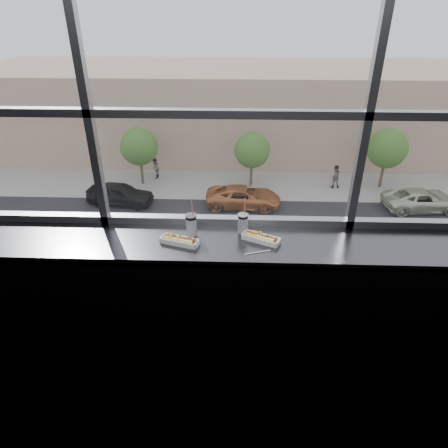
{
  "coord_description": "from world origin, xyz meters",
  "views": [
    {
      "loc": [
        0.09,
        -1.36,
        2.72
      ],
      "look_at": [
        -0.01,
        1.23,
        1.25
      ],
      "focal_mm": 32.0,
      "sensor_mm": 36.0,
      "label": 1
    }
  ],
  "objects_px": {
    "car_near_d": "(376,255)",
    "car_near_b": "(94,250)",
    "tree_center": "(252,150)",
    "soda_cup_right": "(243,222)",
    "tree_left": "(139,147)",
    "tree_right": "(387,149)",
    "pedestrian_a": "(155,166)",
    "soda_cup_left": "(191,224)",
    "hotdog_tray_right": "(261,238)",
    "car_far_a": "(120,191)",
    "loose_straw": "(258,252)",
    "car_far_b": "(244,194)",
    "hotdog_tray_left": "(180,240)",
    "car_near_c": "(225,255)",
    "car_far_c": "(422,197)",
    "pedestrian_d": "(335,174)",
    "car_near_a": "(5,249)",
    "wrapper": "(166,238)"
  },
  "relations": [
    {
      "from": "loose_straw",
      "to": "car_near_d",
      "type": "distance_m",
      "value": 21.14
    },
    {
      "from": "car_near_d",
      "to": "soda_cup_left",
      "type": "bearing_deg",
      "value": 159.32
    },
    {
      "from": "car_far_a",
      "to": "pedestrian_a",
      "type": "xyz_separation_m",
      "value": [
        1.65,
        5.19,
        -0.08
      ]
    },
    {
      "from": "soda_cup_left",
      "to": "pedestrian_a",
      "type": "relative_size",
      "value": 0.16
    },
    {
      "from": "car_far_a",
      "to": "tree_center",
      "type": "height_order",
      "value": "tree_center"
    },
    {
      "from": "hotdog_tray_right",
      "to": "pedestrian_a",
      "type": "distance_m",
      "value": 32.3
    },
    {
      "from": "car_near_d",
      "to": "pedestrian_a",
      "type": "bearing_deg",
      "value": 54.71
    },
    {
      "from": "hotdog_tray_right",
      "to": "tree_left",
      "type": "bearing_deg",
      "value": 131.87
    },
    {
      "from": "car_near_c",
      "to": "car_near_b",
      "type": "height_order",
      "value": "car_near_b"
    },
    {
      "from": "tree_center",
      "to": "pedestrian_d",
      "type": "bearing_deg",
      "value": -1.72
    },
    {
      "from": "car_near_b",
      "to": "tree_center",
      "type": "distance_m",
      "value": 15.28
    },
    {
      "from": "wrapper",
      "to": "car_near_a",
      "type": "distance_m",
      "value": 23.48
    },
    {
      "from": "car_near_c",
      "to": "tree_left",
      "type": "bearing_deg",
      "value": 30.93
    },
    {
      "from": "car_far_b",
      "to": "car_near_b",
      "type": "xyz_separation_m",
      "value": [
        -8.6,
        -8.0,
        0.04
      ]
    },
    {
      "from": "car_near_c",
      "to": "car_far_b",
      "type": "height_order",
      "value": "car_far_b"
    },
    {
      "from": "tree_center",
      "to": "soda_cup_right",
      "type": "bearing_deg",
      "value": -92.13
    },
    {
      "from": "car_near_d",
      "to": "car_far_b",
      "type": "bearing_deg",
      "value": 48.73
    },
    {
      "from": "car_near_c",
      "to": "pedestrian_a",
      "type": "height_order",
      "value": "pedestrian_a"
    },
    {
      "from": "hotdog_tray_left",
      "to": "car_far_c",
      "type": "relative_size",
      "value": 0.05
    },
    {
      "from": "loose_straw",
      "to": "pedestrian_a",
      "type": "bearing_deg",
      "value": 85.92
    },
    {
      "from": "pedestrian_d",
      "to": "soda_cup_right",
      "type": "bearing_deg",
      "value": 74.23
    },
    {
      "from": "wrapper",
      "to": "pedestrian_d",
      "type": "distance_m",
      "value": 31.28
    },
    {
      "from": "hotdog_tray_left",
      "to": "tree_left",
      "type": "bearing_deg",
      "value": 122.03
    },
    {
      "from": "car_near_d",
      "to": "car_near_b",
      "type": "xyz_separation_m",
      "value": [
        -15.97,
        0.0,
        -0.1
      ]
    },
    {
      "from": "hotdog_tray_right",
      "to": "car_far_a",
      "type": "relative_size",
      "value": 0.05
    },
    {
      "from": "car_near_d",
      "to": "soda_cup_right",
      "type": "bearing_deg",
      "value": 160.4
    },
    {
      "from": "soda_cup_right",
      "to": "car_far_b",
      "type": "xyz_separation_m",
      "value": [
        0.39,
        24.14,
        -11.1
      ]
    },
    {
      "from": "hotdog_tray_left",
      "to": "tree_left",
      "type": "xyz_separation_m",
      "value": [
        -7.61,
        28.32,
        -8.88
      ]
    },
    {
      "from": "car_far_b",
      "to": "pedestrian_d",
      "type": "distance_m",
      "value": 8.4
    },
    {
      "from": "tree_left",
      "to": "tree_right",
      "type": "bearing_deg",
      "value": 0.0
    },
    {
      "from": "tree_right",
      "to": "car_near_c",
      "type": "bearing_deg",
      "value": -136.05
    },
    {
      "from": "loose_straw",
      "to": "wrapper",
      "type": "distance_m",
      "value": 0.71
    },
    {
      "from": "car_near_c",
      "to": "car_near_b",
      "type": "relative_size",
      "value": 0.88
    },
    {
      "from": "car_near_a",
      "to": "tree_right",
      "type": "xyz_separation_m",
      "value": [
        25.19,
        12.0,
        2.25
      ]
    },
    {
      "from": "car_near_d",
      "to": "car_far_a",
      "type": "xyz_separation_m",
      "value": [
        -16.63,
        8.0,
        -0.04
      ]
    },
    {
      "from": "soda_cup_left",
      "to": "car_near_b",
      "type": "distance_m",
      "value": 21.11
    },
    {
      "from": "hotdog_tray_right",
      "to": "car_far_a",
      "type": "bearing_deg",
      "value": 136.02
    },
    {
      "from": "hotdog_tray_left",
      "to": "soda_cup_right",
      "type": "height_order",
      "value": "soda_cup_right"
    },
    {
      "from": "wrapper",
      "to": "car_near_a",
      "type": "bearing_deg",
      "value": 128.32
    },
    {
      "from": "car_near_b",
      "to": "tree_right",
      "type": "height_order",
      "value": "tree_right"
    },
    {
      "from": "car_near_d",
      "to": "car_far_a",
      "type": "height_order",
      "value": "car_near_d"
    },
    {
      "from": "car_far_b",
      "to": "tree_right",
      "type": "height_order",
      "value": "tree_right"
    },
    {
      "from": "tree_left",
      "to": "car_near_b",
      "type": "bearing_deg",
      "value": -90.58
    },
    {
      "from": "car_far_a",
      "to": "tree_center",
      "type": "xyz_separation_m",
      "value": [
        9.92,
        4.0,
        1.88
      ]
    },
    {
      "from": "hotdog_tray_left",
      "to": "pedestrian_d",
      "type": "distance_m",
      "value": 31.31
    },
    {
      "from": "car_near_c",
      "to": "tree_left",
      "type": "relative_size",
      "value": 1.18
    },
    {
      "from": "hotdog_tray_left",
      "to": "car_near_a",
      "type": "height_order",
      "value": "hotdog_tray_left"
    },
    {
      "from": "hotdog_tray_right",
      "to": "soda_cup_right",
      "type": "height_order",
      "value": "soda_cup_right"
    },
    {
      "from": "car_far_a",
      "to": "car_far_b",
      "type": "bearing_deg",
      "value": -83.11
    },
    {
      "from": "soda_cup_right",
      "to": "tree_right",
      "type": "relative_size",
      "value": 0.06
    }
  ]
}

